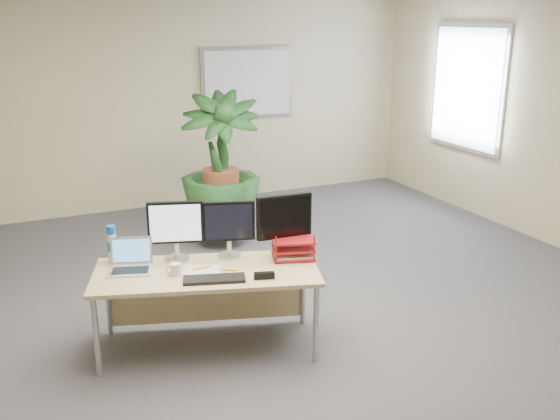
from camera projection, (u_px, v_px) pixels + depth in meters
name	position (u px, v px, depth m)	size (l,w,h in m)	color
floor	(294.00, 342.00, 4.83)	(8.00, 8.00, 0.00)	#434348
back_wall	(159.00, 103.00, 7.90)	(7.00, 0.04, 2.70)	beige
whiteboard	(248.00, 83.00, 8.28)	(1.30, 0.04, 0.95)	#9F9FA3
window	(467.00, 88.00, 7.73)	(0.04, 1.30, 1.55)	#9F9FA3
desk	(207.00, 282.00, 4.69)	(1.77, 1.14, 0.63)	tan
floor_plant	(221.00, 178.00, 6.67)	(0.84, 0.84, 1.50)	#153A19
monitor_left	(176.00, 227.00, 4.69)	(0.41, 0.19, 0.46)	#B7B8BC
monitor_right	(229.00, 225.00, 4.76)	(0.39, 0.18, 0.44)	#B7B8BC
monitor_dark	(284.00, 221.00, 4.77)	(0.44, 0.20, 0.49)	#B7B8BC
laptop	(131.00, 262.00, 4.58)	(0.37, 0.35, 0.22)	silver
keyboard	(214.00, 279.00, 4.39)	(0.44, 0.15, 0.02)	black
coffee_mug	(175.00, 269.00, 4.48)	(0.11, 0.08, 0.09)	silver
spiral_notebook	(202.00, 270.00, 4.56)	(0.26, 0.20, 0.01)	silver
orange_pen	(202.00, 268.00, 4.57)	(0.01, 0.01, 0.14)	orange
yellow_highlighter	(230.00, 270.00, 4.56)	(0.02, 0.02, 0.12)	yellow
water_bottle	(112.00, 245.00, 4.69)	(0.07, 0.07, 0.29)	white
letter_tray	(293.00, 249.00, 4.79)	(0.37, 0.32, 0.15)	maroon
stapler	(264.00, 276.00, 4.42)	(0.15, 0.04, 0.05)	black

